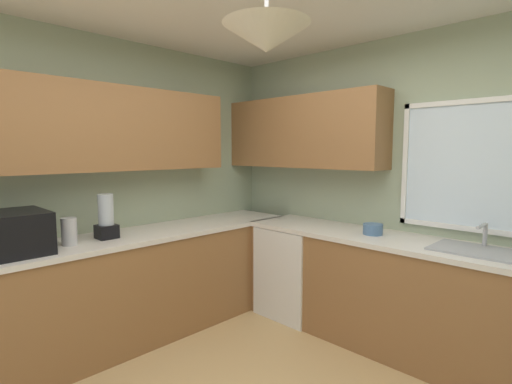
% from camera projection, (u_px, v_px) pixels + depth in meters
% --- Properties ---
extents(room_shell, '(4.03, 3.78, 2.65)m').
position_uv_depth(room_shell, '(273.00, 129.00, 2.56)').
color(room_shell, '#9EAD8E').
rests_on(room_shell, ground_plane).
extents(counter_run_left, '(0.65, 3.39, 0.92)m').
position_uv_depth(counter_run_left, '(123.00, 289.00, 3.25)').
color(counter_run_left, olive).
rests_on(counter_run_left, ground_plane).
extents(counter_run_back, '(3.12, 0.65, 0.92)m').
position_uv_depth(counter_run_back, '(418.00, 300.00, 3.02)').
color(counter_run_back, olive).
rests_on(counter_run_back, ground_plane).
extents(dishwasher, '(0.60, 0.60, 0.87)m').
position_uv_depth(dishwasher, '(296.00, 270.00, 3.84)').
color(dishwasher, white).
rests_on(dishwasher, ground_plane).
extents(microwave, '(0.48, 0.36, 0.29)m').
position_uv_depth(microwave, '(17.00, 232.00, 2.65)').
color(microwave, black).
rests_on(microwave, counter_run_left).
extents(kettle, '(0.11, 0.11, 0.21)m').
position_uv_depth(kettle, '(69.00, 231.00, 2.88)').
color(kettle, '#B7B7BC').
rests_on(kettle, counter_run_left).
extents(sink_assembly, '(0.58, 0.40, 0.19)m').
position_uv_depth(sink_assembly, '(478.00, 250.00, 2.70)').
color(sink_assembly, '#9EA0A5').
rests_on(sink_assembly, counter_run_back).
extents(bowl, '(0.16, 0.16, 0.09)m').
position_uv_depth(bowl, '(373.00, 229.00, 3.25)').
color(bowl, '#4C7099').
rests_on(bowl, counter_run_back).
extents(blender_appliance, '(0.15, 0.15, 0.36)m').
position_uv_depth(blender_appliance, '(106.00, 218.00, 3.10)').
color(blender_appliance, black).
rests_on(blender_appliance, counter_run_left).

